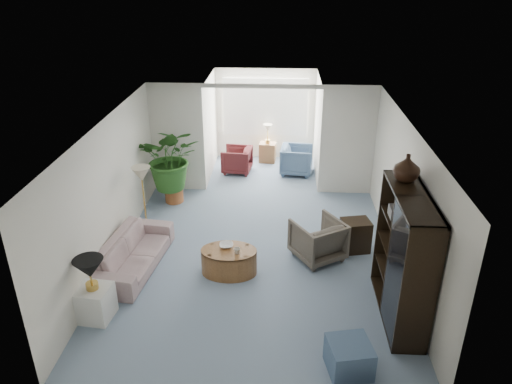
# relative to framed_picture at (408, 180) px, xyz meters

# --- Properties ---
(floor) EXTENTS (6.00, 6.00, 0.00)m
(floor) POSITION_rel_framed_picture_xyz_m (-2.46, 0.10, -1.70)
(floor) COLOR #798EA0
(floor) RESTS_ON ground
(sunroom_floor) EXTENTS (2.60, 2.60, 0.00)m
(sunroom_floor) POSITION_rel_framed_picture_xyz_m (-2.46, 4.20, -1.70)
(sunroom_floor) COLOR #798EA0
(sunroom_floor) RESTS_ON ground
(back_pier_left) EXTENTS (1.20, 0.12, 2.50)m
(back_pier_left) POSITION_rel_framed_picture_xyz_m (-4.36, 3.10, -0.45)
(back_pier_left) COLOR silver
(back_pier_left) RESTS_ON ground
(back_pier_right) EXTENTS (1.20, 0.12, 2.50)m
(back_pier_right) POSITION_rel_framed_picture_xyz_m (-0.56, 3.10, -0.45)
(back_pier_right) COLOR silver
(back_pier_right) RESTS_ON ground
(back_header) EXTENTS (2.60, 0.12, 0.10)m
(back_header) POSITION_rel_framed_picture_xyz_m (-2.46, 3.10, 0.75)
(back_header) COLOR silver
(back_header) RESTS_ON back_pier_left
(window_pane) EXTENTS (2.20, 0.02, 1.50)m
(window_pane) POSITION_rel_framed_picture_xyz_m (-2.46, 5.28, -0.30)
(window_pane) COLOR white
(window_blinds) EXTENTS (2.20, 0.02, 1.50)m
(window_blinds) POSITION_rel_framed_picture_xyz_m (-2.46, 5.25, -0.30)
(window_blinds) COLOR white
(framed_picture) EXTENTS (0.04, 0.50, 0.40)m
(framed_picture) POSITION_rel_framed_picture_xyz_m (0.00, 0.00, 0.00)
(framed_picture) COLOR beige
(sofa) EXTENTS (1.02, 2.08, 0.58)m
(sofa) POSITION_rel_framed_picture_xyz_m (-4.53, -0.15, -1.41)
(sofa) COLOR #B6A89A
(sofa) RESTS_ON ground
(end_table) EXTENTS (0.53, 0.53, 0.52)m
(end_table) POSITION_rel_framed_picture_xyz_m (-4.73, -1.50, -1.44)
(end_table) COLOR white
(end_table) RESTS_ON ground
(table_lamp) EXTENTS (0.44, 0.44, 0.30)m
(table_lamp) POSITION_rel_framed_picture_xyz_m (-4.73, -1.50, -0.83)
(table_lamp) COLOR black
(table_lamp) RESTS_ON end_table
(floor_lamp) EXTENTS (0.36, 0.36, 0.28)m
(floor_lamp) POSITION_rel_framed_picture_xyz_m (-4.62, 1.05, -0.45)
(floor_lamp) COLOR beige
(floor_lamp) RESTS_ON ground
(coffee_table) EXTENTS (1.06, 1.06, 0.45)m
(coffee_table) POSITION_rel_framed_picture_xyz_m (-2.87, -0.24, -1.47)
(coffee_table) COLOR olive
(coffee_table) RESTS_ON ground
(coffee_bowl) EXTENTS (0.26, 0.26, 0.06)m
(coffee_bowl) POSITION_rel_framed_picture_xyz_m (-2.92, -0.14, -1.22)
(coffee_bowl) COLOR white
(coffee_bowl) RESTS_ON coffee_table
(coffee_cup) EXTENTS (0.12, 0.12, 0.10)m
(coffee_cup) POSITION_rel_framed_picture_xyz_m (-2.72, -0.34, -1.20)
(coffee_cup) COLOR beige
(coffee_cup) RESTS_ON coffee_table
(wingback_chair) EXTENTS (1.10, 1.11, 0.74)m
(wingback_chair) POSITION_rel_framed_picture_xyz_m (-1.34, 0.32, -1.33)
(wingback_chair) COLOR #665C51
(wingback_chair) RESTS_ON ground
(side_table_dark) EXTENTS (0.58, 0.50, 0.60)m
(side_table_dark) POSITION_rel_framed_picture_xyz_m (-0.64, 0.62, -1.40)
(side_table_dark) COLOR black
(side_table_dark) RESTS_ON ground
(entertainment_cabinet) EXTENTS (0.47, 1.78, 1.98)m
(entertainment_cabinet) POSITION_rel_framed_picture_xyz_m (-0.23, -1.15, -0.71)
(entertainment_cabinet) COLOR black
(entertainment_cabinet) RESTS_ON ground
(cabinet_urn) EXTENTS (0.38, 0.38, 0.40)m
(cabinet_urn) POSITION_rel_framed_picture_xyz_m (-0.23, -0.65, 0.48)
(cabinet_urn) COLOR black
(cabinet_urn) RESTS_ON entertainment_cabinet
(ottoman) EXTENTS (0.63, 0.63, 0.43)m
(ottoman) POSITION_rel_framed_picture_xyz_m (-1.09, -2.36, -1.49)
(ottoman) COLOR slate
(ottoman) RESTS_ON ground
(plant_pot) EXTENTS (0.40, 0.40, 0.32)m
(plant_pot) POSITION_rel_framed_picture_xyz_m (-4.37, 2.45, -1.54)
(plant_pot) COLOR #A1582E
(plant_pot) RESTS_ON ground
(house_plant) EXTENTS (1.30, 1.13, 1.45)m
(house_plant) POSITION_rel_framed_picture_xyz_m (-4.37, 2.45, -0.66)
(house_plant) COLOR #2A5E20
(house_plant) RESTS_ON plant_pot
(sunroom_chair_blue) EXTENTS (0.85, 0.83, 0.71)m
(sunroom_chair_blue) POSITION_rel_framed_picture_xyz_m (-1.63, 4.21, -1.35)
(sunroom_chair_blue) COLOR slate
(sunroom_chair_blue) RESTS_ON ground
(sunroom_chair_maroon) EXTENTS (0.78, 0.76, 0.65)m
(sunroom_chair_maroon) POSITION_rel_framed_picture_xyz_m (-3.13, 4.21, -1.38)
(sunroom_chair_maroon) COLOR #551D1D
(sunroom_chair_maroon) RESTS_ON ground
(sunroom_table) EXTENTS (0.46, 0.37, 0.52)m
(sunroom_table) POSITION_rel_framed_picture_xyz_m (-2.38, 4.96, -1.44)
(sunroom_table) COLOR olive
(sunroom_table) RESTS_ON ground
(shelf_clutter) EXTENTS (0.30, 1.06, 1.06)m
(shelf_clutter) POSITION_rel_framed_picture_xyz_m (-0.28, -1.25, -0.61)
(shelf_clutter) COLOR #4C4946
(shelf_clutter) RESTS_ON entertainment_cabinet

